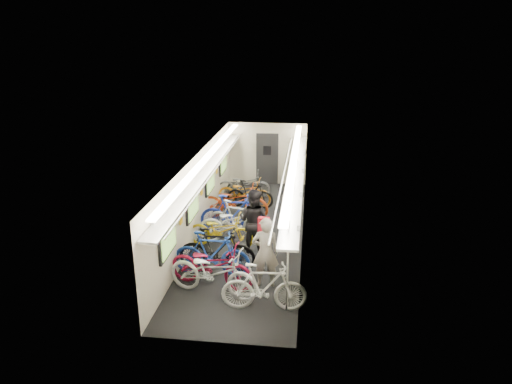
% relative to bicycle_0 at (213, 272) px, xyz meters
% --- Properties ---
extents(train_car_shell, '(10.00, 10.00, 10.00)m').
position_rel_bicycle_0_xyz_m(train_car_shell, '(0.04, 4.06, 1.10)').
color(train_car_shell, black).
rests_on(train_car_shell, ground).
extents(bicycle_0, '(2.25, 1.26, 1.12)m').
position_rel_bicycle_0_xyz_m(bicycle_0, '(0.00, 0.00, 0.00)').
color(bicycle_0, silver).
rests_on(bicycle_0, ground).
extents(bicycle_1, '(1.91, 0.62, 1.13)m').
position_rel_bicycle_0_xyz_m(bicycle_1, '(-0.22, 0.88, 0.01)').
color(bicycle_1, '#1B40A6').
rests_on(bicycle_1, ground).
extents(bicycle_2, '(2.16, 1.15, 1.08)m').
position_rel_bicycle_0_xyz_m(bicycle_2, '(-0.12, 0.37, -0.02)').
color(bicycle_2, maroon).
rests_on(bicycle_2, ground).
extents(bicycle_3, '(1.91, 0.55, 1.14)m').
position_rel_bicycle_0_xyz_m(bicycle_3, '(-0.14, 1.10, 0.01)').
color(bicycle_3, black).
rests_on(bicycle_3, ground).
extents(bicycle_4, '(1.89, 0.82, 0.97)m').
position_rel_bicycle_0_xyz_m(bicycle_4, '(-0.31, 2.46, -0.08)').
color(bicycle_4, gold).
rests_on(bicycle_4, ground).
extents(bicycle_5, '(1.90, 0.99, 1.10)m').
position_rel_bicycle_0_xyz_m(bicycle_5, '(0.02, 3.16, -0.01)').
color(bicycle_5, '#B8B8BA').
rests_on(bicycle_5, ground).
extents(bicycle_6, '(2.22, 1.23, 1.10)m').
position_rel_bicycle_0_xyz_m(bicycle_6, '(0.02, 2.91, -0.01)').
color(bicycle_6, silver).
rests_on(bicycle_6, ground).
extents(bicycle_7, '(1.98, 0.63, 1.17)m').
position_rel_bicycle_0_xyz_m(bicycle_7, '(-0.13, 3.45, 0.03)').
color(bicycle_7, navy).
rests_on(bicycle_7, ground).
extents(bicycle_8, '(2.19, 0.78, 1.15)m').
position_rel_bicycle_0_xyz_m(bicycle_8, '(-0.28, 4.50, 0.01)').
color(bicycle_8, '#A13211').
rests_on(bicycle_8, ground).
extents(bicycle_9, '(1.64, 0.60, 0.96)m').
position_rel_bicycle_0_xyz_m(bicycle_9, '(0.09, 5.56, -0.08)').
color(bicycle_9, black).
rests_on(bicycle_9, ground).
extents(bicycle_10, '(1.93, 0.88, 0.98)m').
position_rel_bicycle_0_xyz_m(bicycle_10, '(-0.13, 5.72, -0.07)').
color(bicycle_10, '#C57312').
rests_on(bicycle_10, ground).
extents(bicycle_11, '(1.84, 0.61, 1.09)m').
position_rel_bicycle_0_xyz_m(bicycle_11, '(1.18, -0.46, -0.02)').
color(bicycle_11, silver).
rests_on(bicycle_11, ground).
extents(bicycle_12, '(1.97, 0.85, 1.01)m').
position_rel_bicycle_0_xyz_m(bicycle_12, '(-0.26, 6.48, -0.06)').
color(bicycle_12, '#57585B').
rests_on(bicycle_12, ground).
extents(passenger_near, '(0.65, 0.46, 1.70)m').
position_rel_bicycle_0_xyz_m(passenger_near, '(1.11, 0.55, 0.29)').
color(passenger_near, gray).
rests_on(passenger_near, ground).
extents(passenger_mid, '(1.04, 0.94, 1.76)m').
position_rel_bicycle_0_xyz_m(passenger_mid, '(0.62, 2.29, 0.32)').
color(passenger_mid, black).
rests_on(passenger_mid, ground).
extents(backpack, '(0.28, 0.18, 0.38)m').
position_rel_bicycle_0_xyz_m(backpack, '(1.01, 1.11, 0.72)').
color(backpack, '#AE111E').
rests_on(backpack, passenger_near).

